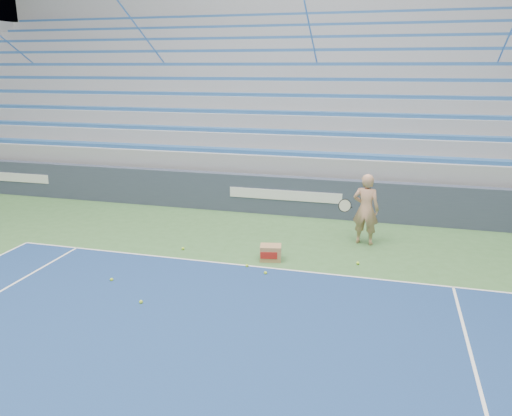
{
  "coord_description": "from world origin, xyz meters",
  "views": [
    {
      "loc": [
        2.75,
        2.46,
        4.08
      ],
      "look_at": [
        0.07,
        12.38,
        1.15
      ],
      "focal_mm": 35.0,
      "sensor_mm": 36.0,
      "label": 1
    }
  ],
  "objects": [
    {
      "name": "tennis_ball_4",
      "position": [
        -1.33,
        9.72,
        0.03
      ],
      "size": [
        0.07,
        0.07,
        0.07
      ],
      "primitive_type": "sphere",
      "color": "#BCED30",
      "rests_on": "ground"
    },
    {
      "name": "tennis_ball_0",
      "position": [
        2.27,
        12.58,
        0.03
      ],
      "size": [
        0.07,
        0.07,
        0.07
      ],
      "primitive_type": "sphere",
      "color": "#BCED30",
      "rests_on": "ground"
    },
    {
      "name": "tennis_player",
      "position": [
        2.31,
        13.97,
        0.85
      ],
      "size": [
        0.94,
        0.87,
        1.7
      ],
      "color": "tan",
      "rests_on": "ground"
    },
    {
      "name": "bleachers",
      "position": [
        0.0,
        21.6,
        2.36
      ],
      "size": [
        31.0,
        9.15,
        7.3
      ],
      "color": "#94969C",
      "rests_on": "ground"
    },
    {
      "name": "ball_box",
      "position": [
        0.41,
        12.35,
        0.17
      ],
      "size": [
        0.51,
        0.43,
        0.34
      ],
      "color": "#A57A4F",
      "rests_on": "ground"
    },
    {
      "name": "tennis_ball_5",
      "position": [
        -1.69,
        12.44,
        0.03
      ],
      "size": [
        0.07,
        0.07,
        0.07
      ],
      "primitive_type": "sphere",
      "color": "#BCED30",
      "rests_on": "ground"
    },
    {
      "name": "tennis_ball_1",
      "position": [
        -2.36,
        10.45,
        0.03
      ],
      "size": [
        0.07,
        0.07,
        0.07
      ],
      "primitive_type": "sphere",
      "color": "#BCED30",
      "rests_on": "ground"
    },
    {
      "name": "tennis_ball_2",
      "position": [
        0.49,
        11.57,
        0.03
      ],
      "size": [
        0.07,
        0.07,
        0.07
      ],
      "primitive_type": "sphere",
      "color": "#BCED30",
      "rests_on": "ground"
    },
    {
      "name": "sponsor_barrier",
      "position": [
        0.0,
        15.88,
        0.55
      ],
      "size": [
        30.0,
        0.32,
        1.1
      ],
      "color": "#343D50",
      "rests_on": "ground"
    },
    {
      "name": "tennis_ball_3",
      "position": [
        0.02,
        11.83,
        0.03
      ],
      "size": [
        0.07,
        0.07,
        0.07
      ],
      "primitive_type": "sphere",
      "color": "#BCED30",
      "rests_on": "ground"
    }
  ]
}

